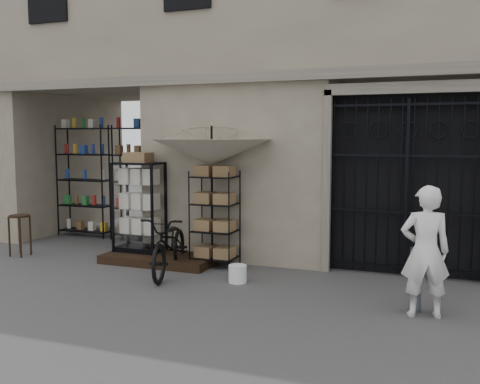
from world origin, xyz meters
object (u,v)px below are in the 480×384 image
at_px(wire_rack, 215,220).
at_px(white_bucket, 238,274).
at_px(bicycle, 171,274).
at_px(market_umbrella, 212,145).
at_px(shopkeeper, 423,316).
at_px(display_cabinet, 139,212).
at_px(steel_bollard, 416,280).
at_px(wooden_stool, 20,234).

bearing_deg(wire_rack, white_bucket, -69.64).
relative_size(white_bucket, bicycle, 0.15).
relative_size(market_umbrella, white_bucket, 10.36).
bearing_deg(shopkeeper, display_cabinet, -30.07).
distance_m(bicycle, steel_bollard, 3.91).
xyz_separation_m(wooden_stool, steel_bollard, (7.14, -0.77, 0.01)).
distance_m(white_bucket, steel_bollard, 2.69).
bearing_deg(market_umbrella, wooden_stool, -170.69).
height_order(steel_bollard, shopkeeper, steel_bollard).
xyz_separation_m(wooden_stool, shopkeeper, (7.25, -0.92, -0.41)).
xyz_separation_m(white_bucket, bicycle, (-1.21, 0.08, -0.14)).
distance_m(steel_bollard, shopkeeper, 0.46).
height_order(market_umbrella, wooden_stool, market_umbrella).
bearing_deg(white_bucket, steel_bollard, -10.53).
bearing_deg(white_bucket, market_umbrella, 132.57).
bearing_deg(steel_bollard, shopkeeper, -53.78).
height_order(display_cabinet, wire_rack, display_cabinet).
distance_m(display_cabinet, wire_rack, 1.52).
bearing_deg(display_cabinet, wire_rack, -9.53).
relative_size(display_cabinet, wire_rack, 1.06).
relative_size(wire_rack, bicycle, 0.89).
bearing_deg(bicycle, display_cabinet, 130.44).
distance_m(white_bucket, wooden_stool, 4.52).
height_order(display_cabinet, bicycle, display_cabinet).
bearing_deg(market_umbrella, shopkeeper, -23.16).
distance_m(market_umbrella, bicycle, 2.29).
xyz_separation_m(display_cabinet, market_umbrella, (1.43, 0.04, 1.22)).
bearing_deg(wooden_stool, shopkeeper, -7.21).
bearing_deg(wire_rack, shopkeeper, -44.11).
distance_m(market_umbrella, shopkeeper, 4.40).
distance_m(display_cabinet, white_bucket, 2.51).
bearing_deg(bicycle, wooden_stool, 163.29).
distance_m(display_cabinet, steel_bollard, 5.08).
bearing_deg(wooden_stool, bicycle, -3.52).
height_order(bicycle, wooden_stool, bicycle).
relative_size(wooden_stool, shopkeeper, 0.47).
bearing_deg(bicycle, market_umbrella, 50.84).
height_order(display_cabinet, white_bucket, display_cabinet).
bearing_deg(wire_rack, bicycle, -144.18).
distance_m(wire_rack, white_bucket, 1.29).
height_order(wire_rack, market_umbrella, market_umbrella).
relative_size(wire_rack, market_umbrella, 0.57).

